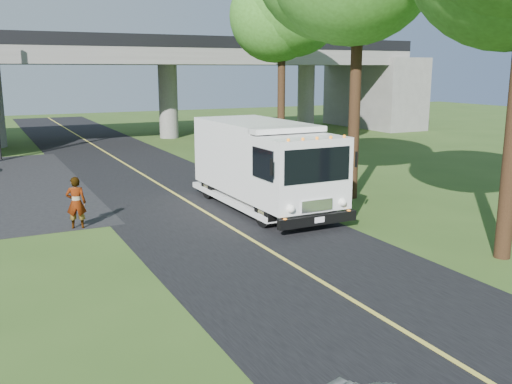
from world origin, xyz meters
TOP-DOWN VIEW (x-y plane):
  - ground at (0.00, 0.00)m, footprint 120.00×120.00m
  - road at (0.00, 10.00)m, footprint 7.00×90.00m
  - lane_line at (0.00, 10.00)m, footprint 0.12×90.00m
  - overpass at (0.00, 32.00)m, footprint 54.00×10.00m
  - tree_right_far at (9.21, 19.84)m, footprint 5.77×5.67m
  - step_van at (2.20, 9.01)m, footprint 2.86×7.62m
  - pedestrian at (-4.50, 9.24)m, footprint 0.72×0.57m

SIDE VIEW (x-z plane):
  - ground at x=0.00m, z-range 0.00..0.00m
  - road at x=0.00m, z-range 0.00..0.02m
  - lane_line at x=0.00m, z-range 0.03..0.03m
  - pedestrian at x=-4.50m, z-range 0.00..1.72m
  - step_van at x=2.20m, z-range 0.14..3.33m
  - overpass at x=0.00m, z-range 0.91..8.21m
  - tree_right_far at x=9.21m, z-range 2.81..13.80m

